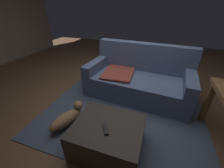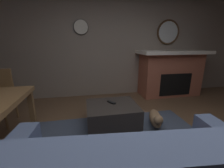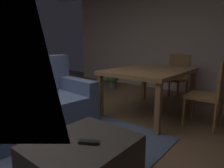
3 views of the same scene
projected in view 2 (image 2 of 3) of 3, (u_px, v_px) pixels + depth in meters
name	position (u px, v px, depth m)	size (l,w,h in m)	color
wall_back_fireplace_side	(106.00, 42.00, 3.66)	(8.31, 0.12, 2.79)	gray
area_rug	(122.00, 154.00, 1.81)	(2.60, 2.00, 0.01)	#3D475B
fireplace	(170.00, 73.00, 3.82)	(1.78, 0.76, 1.18)	#9E5642
round_wall_mirror	(168.00, 32.00, 3.81)	(0.64, 0.05, 0.64)	#4C331E
ottoman_coffee_table	(112.00, 115.00, 2.39)	(0.82, 0.69, 0.39)	#2D2826
tv_remote	(111.00, 102.00, 2.40)	(0.05, 0.16, 0.02)	black
small_dog	(156.00, 118.00, 2.37)	(0.35, 0.58, 0.27)	#8C6B4C
wall_clock	(81.00, 27.00, 3.37)	(0.35, 0.03, 0.35)	silver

